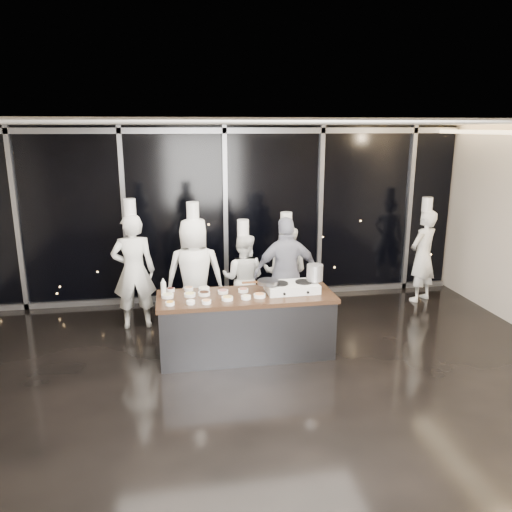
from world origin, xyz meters
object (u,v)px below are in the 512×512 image
Objects in this scene: frying_pan at (267,282)px; demo_counter at (246,325)px; stove at (292,287)px; chef_center at (243,278)px; chef_side at (423,255)px; chef_left at (195,274)px; chef_right at (285,272)px; stock_pot at (315,273)px; guest at (287,273)px; chef_far_left at (134,271)px.

demo_counter is at bearing -178.99° from frying_pan.
chef_center reaches higher than stove.
chef_side is at bearing 26.11° from frying_pan.
chef_left is 1.13× the size of chef_right.
stock_pot is 3.08m from chef_side.
stock_pot is (1.00, 0.06, 0.70)m from demo_counter.
guest is at bearing 103.40° from chef_right.
chef_right is (0.71, 0.03, 0.05)m from chef_center.
stock_pot is 0.13× the size of chef_right.
chef_center is (-0.16, 1.24, -0.30)m from frying_pan.
chef_right is (0.07, 0.37, -0.10)m from guest.
demo_counter is 1.31m from chef_left.
chef_right is (0.86, 1.28, 0.36)m from demo_counter.
stock_pot is 0.12× the size of chef_side.
guest is at bearing 177.80° from chef_left.
stove is at bearing -176.10° from stock_pot.
frying_pan is at bearing -178.50° from stove.
stove is at bearing 1.53° from chef_side.
chef_center is at bearing 83.47° from demo_counter.
chef_left is 1.06× the size of chef_side.
demo_counter is 1.30m from chef_center.
stove is 0.89m from guest.
chef_left is at bearing -4.09° from guest.
stove is 3.22× the size of stock_pot.
chef_center is (1.75, -0.07, -0.19)m from chef_far_left.
frying_pan is 1.04m from guest.
stock_pot is 1.52m from chef_center.
stove is 0.35× the size of chef_far_left.
chef_far_left is 2.44m from guest.
stove is at bearing 145.26° from chef_left.
guest is 0.99× the size of chef_right.
chef_right is at bearing 64.45° from frying_pan.
guest is (-0.21, 0.86, -0.25)m from stock_pot.
frying_pan is 2.27× the size of stock_pot.
demo_counter is at bearing 79.80° from chef_right.
guest is at bearing -12.24° from chef_side.
chef_left is at bearing 141.11° from stove.
chef_far_left is 1.16× the size of guest.
demo_counter is at bearing -176.57° from stock_pot.
guest is (1.45, -0.11, -0.02)m from chef_left.
chef_center reaches higher than frying_pan.
chef_left reaches higher than demo_counter.
chef_side is (2.77, 0.84, -0.03)m from guest.
chef_center is at bearing 25.70° from chef_right.
frying_pan is at bearing 135.73° from chef_left.
stock_pot is at bearing 4.38° from chef_side.
chef_center is at bearing -20.79° from chef_side.
chef_center is (0.80, 0.23, -0.17)m from chef_left.
demo_counter is at bearing 137.65° from chef_far_left.
chef_far_left is at bearing 143.62° from frying_pan.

